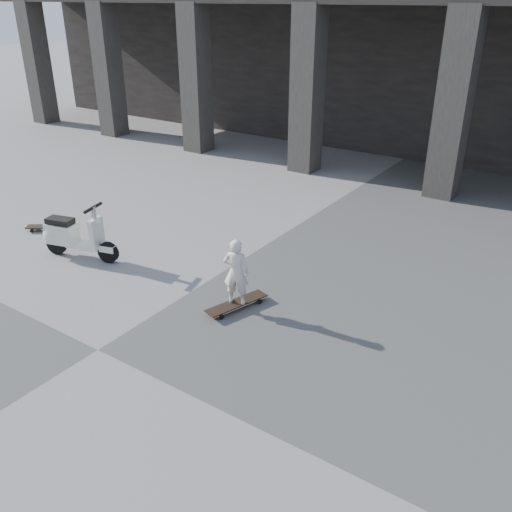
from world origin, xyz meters
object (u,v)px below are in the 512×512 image
Objects in this scene: longboard at (237,304)px; skateboard_spare at (48,227)px; scooter at (68,235)px; child at (236,272)px.

skateboard_spare is (-4.75, 0.28, -0.00)m from longboard.
longboard reaches higher than skateboard_spare.
scooter reaches higher than skateboard_spare.
child is (4.75, -0.28, 0.53)m from skateboard_spare.
scooter reaches higher than longboard.
child reaches higher than skateboard_spare.
scooter is (-3.45, -0.20, -0.20)m from child.
longboard is 1.01× the size of child.
longboard is at bearing -38.39° from skateboard_spare.
scooter is (-3.45, -0.20, 0.32)m from longboard.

